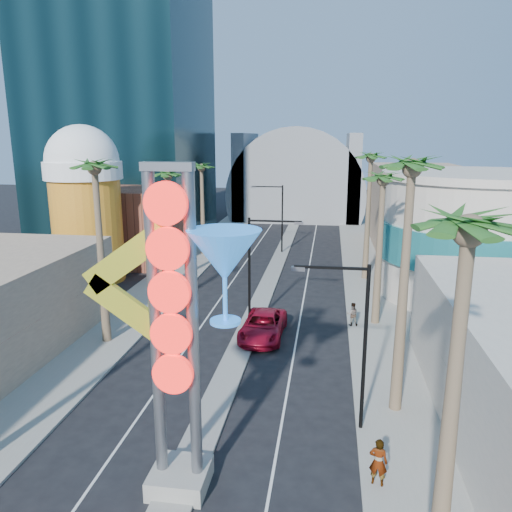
{
  "coord_description": "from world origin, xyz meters",
  "views": [
    {
      "loc": [
        5.42,
        -13.3,
        13.35
      ],
      "look_at": [
        0.18,
        22.0,
        4.84
      ],
      "focal_mm": 35.0,
      "sensor_mm": 36.0,
      "label": 1
    }
  ],
  "objects_px": {
    "neon_sign": "(195,312)",
    "pedestrian_b": "(352,314)",
    "red_pickup": "(263,326)",
    "pedestrian_a": "(378,462)"
  },
  "relations": [
    {
      "from": "pedestrian_a",
      "to": "pedestrian_b",
      "type": "xyz_separation_m",
      "value": [
        -0.32,
        17.05,
        -0.13
      ]
    },
    {
      "from": "red_pickup",
      "to": "pedestrian_a",
      "type": "bearing_deg",
      "value": -64.41
    },
    {
      "from": "neon_sign",
      "to": "pedestrian_b",
      "type": "height_order",
      "value": "neon_sign"
    },
    {
      "from": "neon_sign",
      "to": "pedestrian_a",
      "type": "xyz_separation_m",
      "value": [
        6.8,
        1.14,
        -6.18
      ]
    },
    {
      "from": "red_pickup",
      "to": "pedestrian_a",
      "type": "xyz_separation_m",
      "value": [
        6.42,
        -14.29,
        0.3
      ]
    },
    {
      "from": "pedestrian_a",
      "to": "red_pickup",
      "type": "bearing_deg",
      "value": -52.2
    },
    {
      "from": "pedestrian_b",
      "to": "pedestrian_a",
      "type": "bearing_deg",
      "value": 84.99
    },
    {
      "from": "neon_sign",
      "to": "red_pickup",
      "type": "distance_m",
      "value": 16.73
    },
    {
      "from": "neon_sign",
      "to": "pedestrian_b",
      "type": "relative_size",
      "value": 7.38
    },
    {
      "from": "neon_sign",
      "to": "red_pickup",
      "type": "relative_size",
      "value": 2.09
    }
  ]
}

